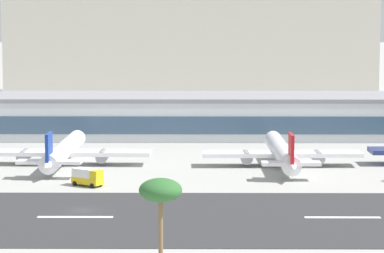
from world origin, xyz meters
The scene contains 10 objects.
ground_plane centered at (0.00, 0.00, 0.00)m, with size 1400.00×1400.00×0.00m, color #9E9E99.
runway_strip centered at (0.00, -5.02, 0.04)m, with size 800.00×39.72×0.08m, color #2D2D30.
runway_centreline_dash_4 centered at (-0.64, -5.02, 0.09)m, with size 12.00×1.20×0.01m, color white.
runway_centreline_dash_5 centered at (41.65, -5.02, 0.09)m, with size 12.00×1.20×0.01m, color white.
terminal_building centered at (12.88, 89.73, 5.32)m, with size 158.98×24.12×10.63m.
distant_hotel_block centered at (15.84, 208.48, 18.22)m, with size 136.45×26.46×36.44m, color beige.
airliner_navy_tail_gate_1 centered at (-9.58, 44.82, 2.84)m, with size 36.90×42.79×8.93m.
airliner_red_tail_gate_2 centered at (36.21, 43.38, 2.87)m, with size 33.28×43.10×8.99m.
service_box_truck_0 centered at (-1.72, 21.58, 1.79)m, with size 6.31×5.35×3.25m.
palm_tree_0 centered at (14.30, -39.71, 10.91)m, with size 5.28×5.28×12.59m.
Camera 1 is at (19.00, -155.31, 33.56)m, focal length 90.84 mm.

